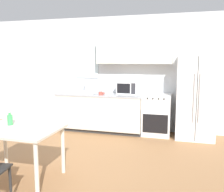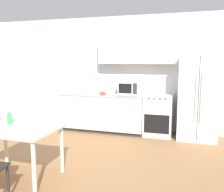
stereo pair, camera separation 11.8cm
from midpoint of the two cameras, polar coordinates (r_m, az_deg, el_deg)
The scene contains 10 objects.
ground_plane at distance 4.24m, azimuth -8.33°, elevation -15.05°, with size 12.00×12.00×0.00m, color #9E7047.
wall_back at distance 6.04m, azimuth 0.80°, elevation 5.92°, with size 12.00×0.38×2.70m.
kitchen_counter at distance 5.94m, azimuth -3.26°, elevation -3.72°, with size 2.03×0.68×0.88m.
oven_range at distance 5.69m, azimuth 9.58°, elevation -4.24°, with size 0.61×0.61×0.92m.
refrigerator at distance 5.56m, azimuth 18.05°, elevation -0.25°, with size 0.79×0.70×1.79m.
kitchen_sink at distance 6.03m, azimuth -7.27°, elevation 0.77°, with size 0.69×0.44×0.27m.
microwave at distance 5.81m, azimuth 2.97°, elevation 1.91°, with size 0.47×0.34×0.31m.
coffee_mug at distance 5.66m, azimuth -3.11°, elevation 0.61°, with size 0.13×0.10×0.08m.
dining_table at distance 3.75m, azimuth -21.59°, elevation -8.47°, with size 1.12×0.82×0.73m.
drink_bottle at distance 3.94m, azimuth -23.08°, elevation -4.95°, with size 0.07×0.07×0.21m.
Camera 1 is at (1.55, -3.57, 1.66)m, focal length 40.00 mm.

